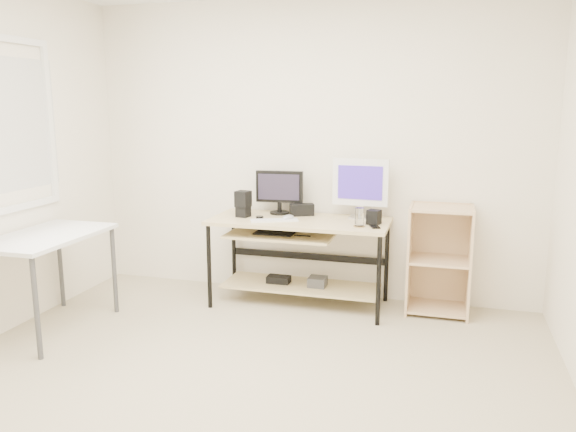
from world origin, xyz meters
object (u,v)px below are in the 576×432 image
at_px(desk, 297,243).
at_px(audio_controller, 243,205).
at_px(black_monitor, 279,189).
at_px(white_imac, 360,184).
at_px(side_table, 46,245).
at_px(shelf_unit, 439,259).

relative_size(desk, audio_controller, 9.30).
bearing_deg(black_monitor, audio_controller, -170.56).
height_order(black_monitor, white_imac, white_imac).
bearing_deg(audio_controller, side_table, -141.35).
relative_size(desk, shelf_unit, 1.67).
relative_size(desk, white_imac, 2.97).
bearing_deg(white_imac, shelf_unit, -0.91).
bearing_deg(desk, white_imac, 21.64).
height_order(side_table, audio_controller, audio_controller).
bearing_deg(audio_controller, shelf_unit, -5.49).
relative_size(shelf_unit, audio_controller, 5.58).
relative_size(side_table, black_monitor, 2.39).
bearing_deg(side_table, shelf_unit, 23.33).
distance_m(side_table, audio_controller, 1.64).
bearing_deg(white_imac, desk, -155.97).
distance_m(side_table, white_imac, 2.52).
bearing_deg(shelf_unit, desk, -172.23).
xyz_separation_m(side_table, shelf_unit, (2.83, 1.22, -0.22)).
relative_size(shelf_unit, black_monitor, 2.15).
distance_m(side_table, shelf_unit, 3.09).
height_order(shelf_unit, black_monitor, black_monitor).
bearing_deg(desk, black_monitor, 138.08).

